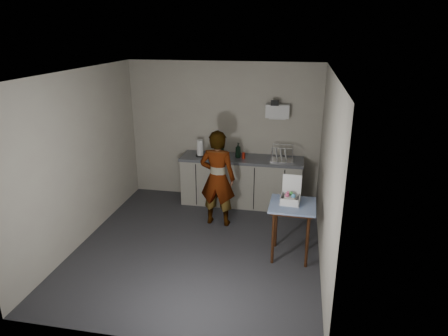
% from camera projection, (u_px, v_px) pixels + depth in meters
% --- Properties ---
extents(ground, '(4.00, 4.00, 0.00)m').
position_uv_depth(ground, '(199.00, 246.00, 6.09)').
color(ground, '#2C2C32').
rests_on(ground, ground).
extents(wall_back, '(3.60, 0.02, 2.60)m').
position_uv_depth(wall_back, '(223.00, 132.00, 7.51)').
color(wall_back, '#BAAFA2').
rests_on(wall_back, ground).
extents(wall_right, '(0.02, 4.00, 2.60)m').
position_uv_depth(wall_right, '(326.00, 174.00, 5.35)').
color(wall_right, '#BAAFA2').
rests_on(wall_right, ground).
extents(wall_left, '(0.02, 4.00, 2.60)m').
position_uv_depth(wall_left, '(81.00, 158.00, 5.98)').
color(wall_left, '#BAAFA2').
rests_on(wall_left, ground).
extents(ceiling, '(3.60, 4.00, 0.01)m').
position_uv_depth(ceiling, '(195.00, 73.00, 5.24)').
color(ceiling, silver).
rests_on(ceiling, wall_back).
extents(kitchen_counter, '(2.24, 0.62, 0.91)m').
position_uv_depth(kitchen_counter, '(241.00, 182.00, 7.46)').
color(kitchen_counter, black).
rests_on(kitchen_counter, ground).
extents(wall_shelf, '(0.42, 0.18, 0.37)m').
position_uv_depth(wall_shelf, '(278.00, 111.00, 7.12)').
color(wall_shelf, white).
rests_on(wall_shelf, ground).
extents(side_table, '(0.65, 0.65, 0.83)m').
position_uv_depth(side_table, '(292.00, 211.00, 5.60)').
color(side_table, '#3D1A0D').
rests_on(side_table, ground).
extents(standing_man, '(0.62, 0.43, 1.63)m').
position_uv_depth(standing_man, '(218.00, 178.00, 6.56)').
color(standing_man, '#B2A593').
rests_on(standing_man, ground).
extents(soap_bottle, '(0.15, 0.15, 0.28)m').
position_uv_depth(soap_bottle, '(238.00, 150.00, 7.26)').
color(soap_bottle, black).
rests_on(soap_bottle, kitchen_counter).
extents(soda_can, '(0.06, 0.06, 0.11)m').
position_uv_depth(soda_can, '(243.00, 156.00, 7.23)').
color(soda_can, red).
rests_on(soda_can, kitchen_counter).
extents(dark_bottle, '(0.08, 0.08, 0.26)m').
position_uv_depth(dark_bottle, '(222.00, 149.00, 7.34)').
color(dark_bottle, black).
rests_on(dark_bottle, kitchen_counter).
extents(paper_towel, '(0.17, 0.17, 0.31)m').
position_uv_depth(paper_towel, '(200.00, 148.00, 7.35)').
color(paper_towel, black).
rests_on(paper_towel, kitchen_counter).
extents(dish_rack, '(0.40, 0.30, 0.28)m').
position_uv_depth(dish_rack, '(282.00, 157.00, 7.10)').
color(dish_rack, silver).
rests_on(dish_rack, kitchen_counter).
extents(bakery_box, '(0.29, 0.29, 0.37)m').
position_uv_depth(bakery_box, '(290.00, 197.00, 5.59)').
color(bakery_box, white).
rests_on(bakery_box, side_table).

